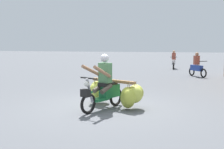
# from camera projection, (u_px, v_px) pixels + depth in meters

# --- Properties ---
(ground_plane) EXTENTS (120.00, 120.00, 0.00)m
(ground_plane) POSITION_uv_depth(u_px,v_px,m) (105.00, 107.00, 7.90)
(ground_plane) COLOR #56595E
(motorbike_main_loaded) EXTENTS (1.87, 2.00, 1.58)m
(motorbike_main_loaded) POSITION_uv_depth(u_px,v_px,m) (113.00, 91.00, 7.87)
(motorbike_main_loaded) COLOR black
(motorbike_main_loaded) RESTS_ON ground
(motorbike_distant_ahead_left) EXTENTS (0.50, 1.62, 1.40)m
(motorbike_distant_ahead_left) POSITION_uv_depth(u_px,v_px,m) (174.00, 61.00, 20.57)
(motorbike_distant_ahead_left) COLOR black
(motorbike_distant_ahead_left) RESTS_ON ground
(motorbike_distant_ahead_right) EXTENTS (0.97, 1.40, 1.40)m
(motorbike_distant_ahead_right) POSITION_uv_depth(u_px,v_px,m) (197.00, 67.00, 15.47)
(motorbike_distant_ahead_right) COLOR black
(motorbike_distant_ahead_right) RESTS_ON ground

